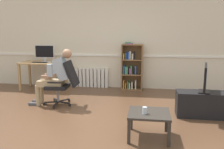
{
  "coord_description": "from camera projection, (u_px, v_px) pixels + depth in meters",
  "views": [
    {
      "loc": [
        0.89,
        -4.1,
        1.63
      ],
      "look_at": [
        0.15,
        0.85,
        0.7
      ],
      "focal_mm": 38.57,
      "sensor_mm": 36.0,
      "label": 1
    }
  ],
  "objects": [
    {
      "name": "computer_mouse",
      "position": [
        50.0,
        62.0,
        6.5
      ],
      "size": [
        0.06,
        0.1,
        0.03
      ],
      "primitive_type": "cube",
      "color": "white",
      "rests_on": "computer_desk"
    },
    {
      "name": "ground_plane",
      "position": [
        97.0,
        120.0,
        4.41
      ],
      "size": [
        18.0,
        18.0,
        0.0
      ],
      "primitive_type": "plane",
      "color": "brown"
    },
    {
      "name": "drinking_glass",
      "position": [
        145.0,
        110.0,
        3.58
      ],
      "size": [
        0.07,
        0.07,
        0.1
      ],
      "primitive_type": "cylinder",
      "color": "silver",
      "rests_on": "coffee_table"
    },
    {
      "name": "office_chair",
      "position": [
        64.0,
        81.0,
        5.22
      ],
      "size": [
        0.77,
        0.62,
        0.98
      ],
      "rotation": [
        0.0,
        0.0,
        -1.52
      ],
      "color": "black",
      "rests_on": "ground_plane"
    },
    {
      "name": "computer_desk",
      "position": [
        43.0,
        66.0,
        6.67
      ],
      "size": [
        1.2,
        0.66,
        0.76
      ],
      "color": "tan",
      "rests_on": "ground_plane"
    },
    {
      "name": "imac_monitor",
      "position": [
        45.0,
        52.0,
        6.68
      ],
      "size": [
        0.56,
        0.14,
        0.46
      ],
      "color": "silver",
      "rests_on": "computer_desk"
    },
    {
      "name": "bookshelf",
      "position": [
        131.0,
        67.0,
        6.61
      ],
      "size": [
        0.57,
        0.29,
        1.3
      ],
      "color": "brown",
      "rests_on": "ground_plane"
    },
    {
      "name": "radiator",
      "position": [
        92.0,
        78.0,
        6.93
      ],
      "size": [
        0.96,
        0.08,
        0.54
      ],
      "color": "white",
      "rests_on": "ground_plane"
    },
    {
      "name": "person_seated",
      "position": [
        55.0,
        76.0,
        5.22
      ],
      "size": [
        0.97,
        0.4,
        1.23
      ],
      "rotation": [
        0.0,
        0.0,
        -1.52
      ],
      "color": "tan",
      "rests_on": "ground_plane"
    },
    {
      "name": "back_wall",
      "position": [
        116.0,
        40.0,
        6.74
      ],
      "size": [
        12.0,
        0.13,
        2.7
      ],
      "color": "beige",
      "rests_on": "ground_plane"
    },
    {
      "name": "keyboard",
      "position": [
        40.0,
        62.0,
        6.52
      ],
      "size": [
        0.4,
        0.12,
        0.02
      ],
      "primitive_type": "cube",
      "color": "black",
      "rests_on": "computer_desk"
    },
    {
      "name": "tv_screen",
      "position": [
        205.0,
        78.0,
        4.47
      ],
      "size": [
        0.27,
        0.79,
        0.52
      ],
      "rotation": [
        0.0,
        0.0,
        1.35
      ],
      "color": "black",
      "rests_on": "tv_stand"
    },
    {
      "name": "tv_stand",
      "position": [
        203.0,
        104.0,
        4.57
      ],
      "size": [
        1.0,
        0.41,
        0.48
      ],
      "color": "black",
      "rests_on": "ground_plane"
    },
    {
      "name": "coffee_table",
      "position": [
        149.0,
        116.0,
        3.65
      ],
      "size": [
        0.63,
        0.58,
        0.4
      ],
      "color": "#332D28",
      "rests_on": "ground_plane"
    }
  ]
}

